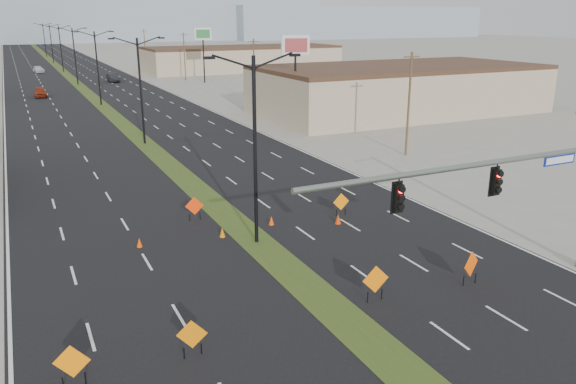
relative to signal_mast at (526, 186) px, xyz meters
name	(u,v)px	position (x,y,z in m)	size (l,w,h in m)	color
ground	(385,355)	(-8.56, -2.00, -4.79)	(600.00, 600.00, 0.00)	gray
road_surface	(76,83)	(-8.56, 98.00, -4.79)	(25.00, 400.00, 0.02)	black
median_strip	(76,83)	(-8.56, 98.00, -4.79)	(2.00, 400.00, 0.04)	#2E4117
building_se_near	(399,91)	(25.44, 43.00, -2.04)	(36.00, 18.00, 5.50)	tan
building_se_far	(243,59)	(29.44, 108.00, -2.29)	(44.00, 16.00, 5.00)	tan
mesa_center	(110,13)	(31.44, 298.00, 9.21)	(220.00, 50.00, 28.00)	#8899A9
mesa_east	(350,22)	(171.44, 288.00, 4.21)	(160.00, 50.00, 18.00)	#8899A9
signal_mast	(526,186)	(0.00, 0.00, 0.00)	(16.30, 0.60, 8.00)	slate
streetlight_0	(255,146)	(-8.56, 10.00, 0.63)	(5.15, 0.24, 10.02)	black
streetlight_1	(141,88)	(-8.56, 38.00, 0.63)	(5.15, 0.24, 10.02)	black
streetlight_2	(97,66)	(-8.56, 66.00, 0.63)	(5.15, 0.24, 10.02)	black
streetlight_3	(75,54)	(-8.56, 94.00, 0.63)	(5.15, 0.24, 10.02)	black
streetlight_4	(61,47)	(-8.56, 122.00, 0.63)	(5.15, 0.24, 10.02)	black
streetlight_5	(51,42)	(-8.56, 150.00, 0.63)	(5.15, 0.24, 10.02)	black
streetlight_6	(44,39)	(-8.56, 178.00, 0.63)	(5.15, 0.24, 10.02)	black
utility_pole_0	(409,103)	(11.44, 23.00, -0.12)	(1.60, 0.20, 9.00)	#4C3823
utility_pole_1	(254,70)	(11.44, 58.00, -0.12)	(1.60, 0.20, 9.00)	#4C3823
utility_pole_2	(184,56)	(11.44, 93.00, -0.12)	(1.60, 0.20, 9.00)	#4C3823
utility_pole_3	(145,47)	(11.44, 128.00, -0.12)	(1.60, 0.20, 9.00)	#4C3823
car_left	(40,92)	(-15.69, 78.75, -4.03)	(1.79, 4.45, 1.52)	maroon
car_mid	(113,78)	(-1.94, 95.89, -4.00)	(1.67, 4.80, 1.58)	black
car_far	(39,70)	(-13.65, 122.75, -4.12)	(1.87, 4.60, 1.33)	silver
construction_sign_0	(72,363)	(-18.94, 1.00, -3.85)	(1.17, 0.37, 1.60)	orange
construction_sign_1	(192,336)	(-14.88, 1.00, -3.92)	(1.08, 0.35, 1.48)	orange
construction_sign_2	(194,207)	(-10.56, 14.89, -3.93)	(1.09, 0.27, 1.48)	#FF3605
construction_sign_3	(376,281)	(-6.56, 1.59, -3.81)	(1.26, 0.14, 1.67)	orange
construction_sign_4	(471,265)	(-1.72, 1.00, -3.83)	(1.17, 0.46, 1.64)	#FF5505
construction_sign_5	(341,203)	(-2.15, 11.72, -3.94)	(1.09, 0.09, 1.45)	orange
cone_0	(271,221)	(-6.72, 12.10, -4.51)	(0.34, 0.34, 0.56)	#F43D05
cone_1	(222,233)	(-10.00, 11.53, -4.51)	(0.34, 0.34, 0.57)	#D86804
cone_2	(338,219)	(-3.07, 10.51, -4.48)	(0.37, 0.37, 0.62)	red
cone_3	(139,243)	(-14.48, 12.12, -4.52)	(0.32, 0.32, 0.54)	#DC4304
pole_sign_east_near	(295,52)	(9.54, 41.27, 3.33)	(3.24, 0.93, 9.92)	black
pole_sign_east_far	(203,38)	(13.42, 87.02, 3.39)	(3.26, 0.44, 9.99)	black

